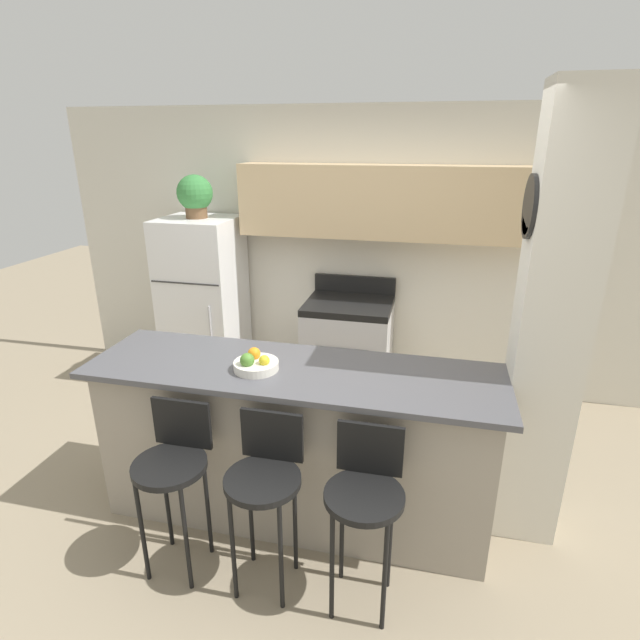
% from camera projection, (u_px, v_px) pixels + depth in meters
% --- Properties ---
extents(ground_plane, '(14.00, 14.00, 0.00)m').
position_uv_depth(ground_plane, '(296.00, 511.00, 3.23)').
color(ground_plane, gray).
extents(wall_back, '(5.60, 0.38, 2.55)m').
position_uv_depth(wall_back, '(366.00, 234.00, 4.47)').
color(wall_back, silver).
rests_on(wall_back, ground_plane).
extents(pillar_right, '(0.38, 0.33, 2.55)m').
position_uv_depth(pillar_right, '(549.00, 333.00, 2.70)').
color(pillar_right, silver).
rests_on(pillar_right, ground_plane).
extents(counter_bar, '(2.43, 0.71, 1.02)m').
position_uv_depth(counter_bar, '(294.00, 443.00, 3.06)').
color(counter_bar, gray).
rests_on(counter_bar, ground_plane).
extents(refrigerator, '(0.67, 0.68, 1.60)m').
position_uv_depth(refrigerator, '(204.00, 303.00, 4.72)').
color(refrigerator, white).
rests_on(refrigerator, ground_plane).
extents(stove_range, '(0.76, 0.65, 1.07)m').
position_uv_depth(stove_range, '(348.00, 349.00, 4.56)').
color(stove_range, silver).
rests_on(stove_range, ground_plane).
extents(bar_stool_left, '(0.39, 0.39, 0.97)m').
position_uv_depth(bar_stool_left, '(174.00, 464.00, 2.65)').
color(bar_stool_left, black).
rests_on(bar_stool_left, ground_plane).
extents(bar_stool_mid, '(0.39, 0.39, 0.97)m').
position_uv_depth(bar_stool_mid, '(265.00, 478.00, 2.53)').
color(bar_stool_mid, black).
rests_on(bar_stool_mid, ground_plane).
extents(bar_stool_right, '(0.39, 0.39, 0.97)m').
position_uv_depth(bar_stool_right, '(365.00, 494.00, 2.42)').
color(bar_stool_right, black).
rests_on(bar_stool_right, ground_plane).
extents(potted_plant_on_fridge, '(0.31, 0.31, 0.38)m').
position_uv_depth(potted_plant_on_fridge, '(195.00, 195.00, 4.38)').
color(potted_plant_on_fridge, brown).
rests_on(potted_plant_on_fridge, refrigerator).
extents(fruit_bowl, '(0.26, 0.26, 0.12)m').
position_uv_depth(fruit_bowl, '(255.00, 363.00, 2.85)').
color(fruit_bowl, silver).
rests_on(fruit_bowl, counter_bar).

